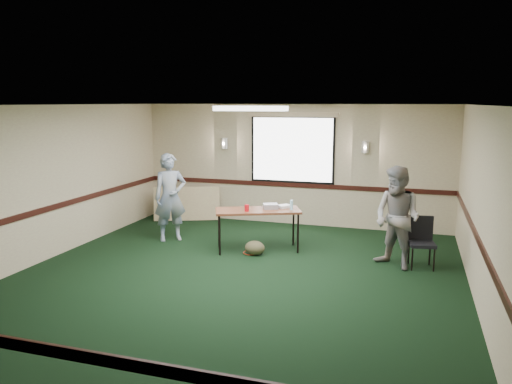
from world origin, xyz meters
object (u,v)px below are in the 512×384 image
(projector, at_px, (270,206))
(conference_chair, at_px, (421,238))
(folding_table, at_px, (258,213))
(person_left, at_px, (170,197))
(person_right, at_px, (397,218))

(projector, distance_m, conference_chair, 2.73)
(folding_table, xyz_separation_m, person_left, (-1.88, 0.16, 0.15))
(person_left, xyz_separation_m, person_right, (4.38, -0.40, -0.02))
(folding_table, distance_m, person_left, 1.89)
(folding_table, xyz_separation_m, projector, (0.20, 0.15, 0.10))
(projector, bearing_deg, conference_chair, -27.33)
(conference_chair, bearing_deg, person_left, 167.84)
(projector, bearing_deg, person_left, 156.90)
(conference_chair, bearing_deg, folding_table, 169.35)
(conference_chair, xyz_separation_m, person_left, (-4.78, 0.20, 0.38))
(projector, distance_m, person_right, 2.33)
(conference_chair, distance_m, person_right, 0.57)
(projector, height_order, person_left, person_left)
(projector, relative_size, conference_chair, 0.32)
(projector, xyz_separation_m, person_left, (-2.08, 0.00, 0.05))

